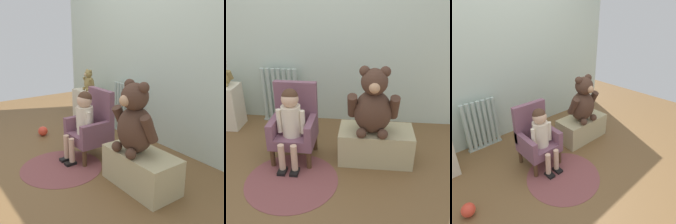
% 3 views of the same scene
% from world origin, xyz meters
% --- Properties ---
extents(ground_plane, '(6.00, 6.00, 0.00)m').
position_xyz_m(ground_plane, '(0.00, 0.00, 0.00)').
color(ground_plane, brown).
extents(back_wall, '(3.80, 0.05, 2.40)m').
position_xyz_m(back_wall, '(0.00, 1.23, 1.20)').
color(back_wall, silver).
rests_on(back_wall, ground_plane).
extents(radiator, '(0.43, 0.05, 0.64)m').
position_xyz_m(radiator, '(-0.38, 1.10, 0.32)').
color(radiator, '#A6BAB0').
rests_on(radiator, ground_plane).
extents(child_armchair, '(0.39, 0.37, 0.70)m').
position_xyz_m(child_armchair, '(-0.04, 0.41, 0.32)').
color(child_armchair, '#794E61').
rests_on(child_armchair, ground_plane).
extents(child_figure, '(0.25, 0.35, 0.71)m').
position_xyz_m(child_figure, '(-0.04, 0.29, 0.46)').
color(child_figure, beige).
rests_on(child_figure, ground_plane).
extents(low_bench, '(0.66, 0.34, 0.31)m').
position_xyz_m(low_bench, '(0.71, 0.41, 0.16)').
color(low_bench, tan).
rests_on(low_bench, ground_plane).
extents(large_teddy_bear, '(0.43, 0.31, 0.60)m').
position_xyz_m(large_teddy_bear, '(0.67, 0.37, 0.57)').
color(large_teddy_bear, '#482E22').
rests_on(large_teddy_bear, low_bench).
extents(floor_rug, '(0.78, 0.78, 0.01)m').
position_xyz_m(floor_rug, '(0.02, 0.01, 0.00)').
color(floor_rug, brown).
rests_on(floor_rug, ground_plane).
extents(toy_ball, '(0.12, 0.12, 0.12)m').
position_xyz_m(toy_ball, '(-0.90, 0.21, 0.06)').
color(toy_ball, red).
rests_on(toy_ball, ground_plane).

